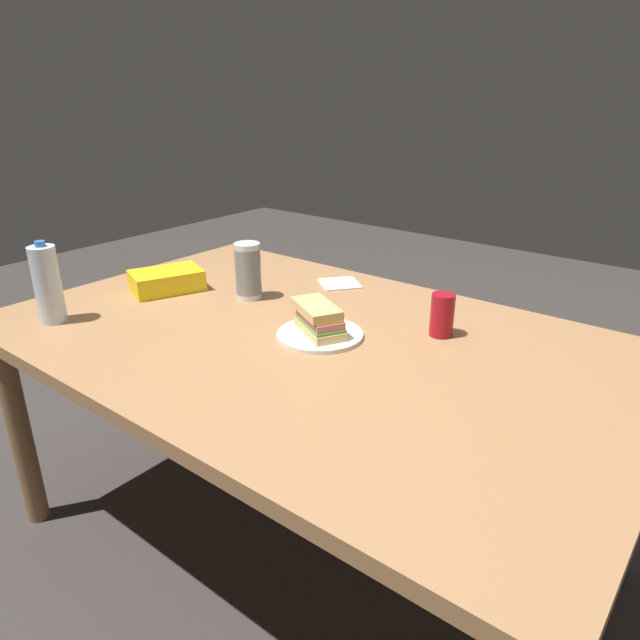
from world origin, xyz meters
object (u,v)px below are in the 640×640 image
at_px(dining_table, 307,359).
at_px(soda_can_red, 442,315).
at_px(paper_plate, 320,335).
at_px(chip_bag, 167,280).
at_px(sandwich, 319,319).
at_px(water_bottle_tall, 48,284).
at_px(plastic_cup_stack, 248,271).

height_order(dining_table, soda_can_red, soda_can_red).
distance_m(paper_plate, chip_bag, 0.65).
relative_size(paper_plate, soda_can_red, 1.98).
distance_m(dining_table, sandwich, 0.13).
xyz_separation_m(paper_plate, water_bottle_tall, (0.69, 0.40, 0.11)).
distance_m(chip_bag, water_bottle_tall, 0.40).
relative_size(dining_table, paper_plate, 7.43).
bearing_deg(chip_bag, water_bottle_tall, 15.98).
bearing_deg(plastic_cup_stack, dining_table, 160.96).
bearing_deg(sandwich, water_bottle_tall, 30.36).
bearing_deg(chip_bag, sandwich, 112.84).
xyz_separation_m(chip_bag, plastic_cup_stack, (-0.27, -0.12, 0.06)).
bearing_deg(sandwich, plastic_cup_stack, -15.40).
bearing_deg(soda_can_red, chip_bag, 14.26).
bearing_deg(plastic_cup_stack, water_bottle_tall, 58.39).
height_order(sandwich, water_bottle_tall, water_bottle_tall).
height_order(paper_plate, plastic_cup_stack, plastic_cup_stack).
xyz_separation_m(sandwich, soda_can_red, (-0.26, -0.22, 0.01)).
relative_size(soda_can_red, chip_bag, 0.53).
bearing_deg(paper_plate, sandwich, -1.91).
distance_m(soda_can_red, chip_bag, 0.94).
distance_m(soda_can_red, water_bottle_tall, 1.14).
xyz_separation_m(soda_can_red, chip_bag, (0.91, 0.23, -0.03)).
distance_m(soda_can_red, plastic_cup_stack, 0.65).
relative_size(paper_plate, sandwich, 1.18).
bearing_deg(water_bottle_tall, chip_bag, -95.62).
distance_m(paper_plate, water_bottle_tall, 0.81).
bearing_deg(soda_can_red, plastic_cup_stack, 10.14).
distance_m(dining_table, plastic_cup_stack, 0.40).
bearing_deg(sandwich, soda_can_red, -140.46).
xyz_separation_m(dining_table, sandwich, (-0.03, -0.02, 0.13)).
xyz_separation_m(sandwich, plastic_cup_stack, (0.38, -0.10, 0.04)).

